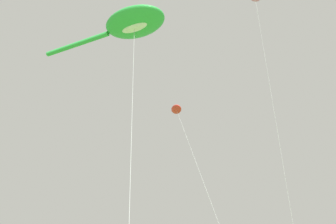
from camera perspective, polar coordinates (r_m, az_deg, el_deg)
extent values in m
ellipsoid|color=green|center=(22.72, -6.29, 16.37)|extent=(3.48, 4.87, 1.04)
cylinder|color=green|center=(25.12, -16.87, 12.12)|extent=(1.10, 5.86, 0.37)
ellipsoid|color=white|center=(22.40, -6.35, 15.51)|extent=(0.95, 2.07, 0.37)
cylinder|color=#B2B2B7|center=(15.13, -6.81, -1.08)|extent=(4.18, 3.97, 16.98)
cylinder|color=#B2B2B7|center=(22.81, 19.36, 0.17)|extent=(1.15, 0.13, 23.62)
ellipsoid|color=red|center=(19.28, 1.57, 0.51)|extent=(1.17, 1.22, 0.50)
cylinder|color=#B2B2B7|center=(16.13, 7.22, -14.32)|extent=(0.92, 3.94, 10.86)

